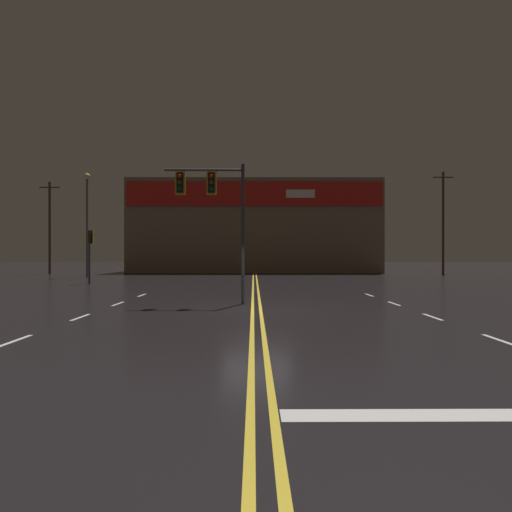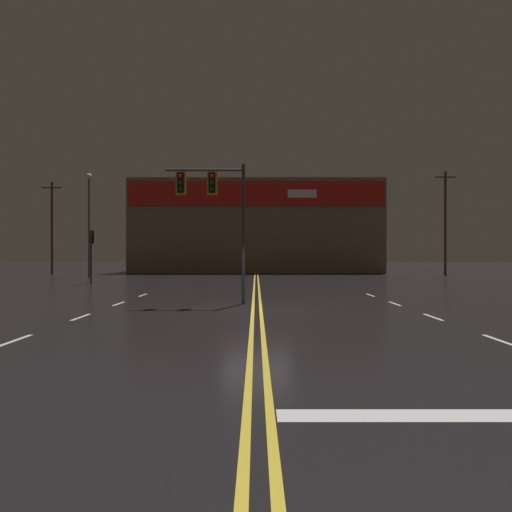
{
  "view_description": "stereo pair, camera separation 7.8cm",
  "coord_description": "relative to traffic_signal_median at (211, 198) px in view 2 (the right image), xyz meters",
  "views": [
    {
      "loc": [
        -0.11,
        -14.9,
        2.04
      ],
      "look_at": [
        0.0,
        3.48,
        2.0
      ],
      "focal_mm": 28.0,
      "sensor_mm": 36.0,
      "label": 1
    },
    {
      "loc": [
        -0.03,
        -14.9,
        2.04
      ],
      "look_at": [
        0.0,
        3.48,
        2.0
      ],
      "focal_mm": 28.0,
      "sensor_mm": 36.0,
      "label": 2
    }
  ],
  "objects": [
    {
      "name": "traffic_signal_median",
      "position": [
        0.0,
        0.0,
        0.0
      ],
      "size": [
        3.34,
        0.36,
        5.85
      ],
      "color": "#38383D",
      "rests_on": "ground"
    },
    {
      "name": "traffic_signal_corner_northwest",
      "position": [
        -9.79,
        11.52,
        -1.62
      ],
      "size": [
        0.42,
        0.36,
        3.81
      ],
      "color": "#38383D",
      "rests_on": "ground"
    },
    {
      "name": "utility_pole_row",
      "position": [
        2.15,
        26.99,
        1.09
      ],
      "size": [
        45.28,
        0.26,
        11.18
      ],
      "color": "#4C3828",
      "rests_on": "ground"
    },
    {
      "name": "building_backdrop",
      "position": [
        1.86,
        32.83,
        0.97
      ],
      "size": [
        29.12,
        10.23,
        10.75
      ],
      "color": "#7A6651",
      "rests_on": "ground"
    },
    {
      "name": "streetlight_far_left",
      "position": [
        -13.69,
        20.39,
        1.71
      ],
      "size": [
        0.56,
        0.56,
        9.63
      ],
      "color": "#59595E",
      "rests_on": "ground"
    },
    {
      "name": "road_markings",
      "position": [
        3.14,
        -3.91,
        -4.42
      ],
      "size": [
        17.2,
        60.0,
        0.01
      ],
      "color": "gold",
      "rests_on": "ground"
    },
    {
      "name": "ground_plane",
      "position": [
        1.86,
        -1.74,
        -4.43
      ],
      "size": [
        200.0,
        200.0,
        0.0
      ],
      "primitive_type": "plane",
      "color": "black"
    }
  ]
}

